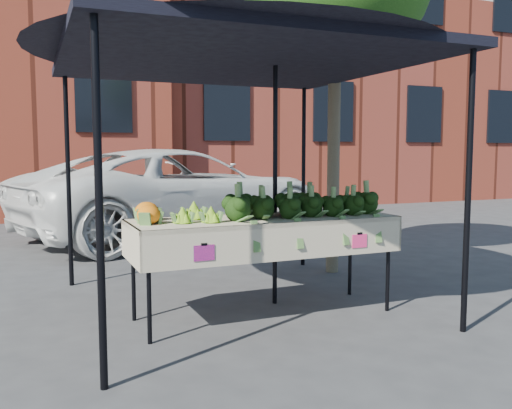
% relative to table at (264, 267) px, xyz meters
% --- Properties ---
extents(ground, '(90.00, 90.00, 0.00)m').
position_rel_table_xyz_m(ground, '(0.09, -0.13, -0.45)').
color(ground, '#343437').
extents(table, '(2.41, 0.83, 0.90)m').
position_rel_table_xyz_m(table, '(0.00, 0.00, 0.00)').
color(table, beige).
rests_on(table, ground).
extents(canopy, '(3.16, 3.16, 2.74)m').
position_rel_table_xyz_m(canopy, '(-0.10, 0.41, 0.92)').
color(canopy, black).
rests_on(canopy, ground).
extents(broccoli_heap, '(1.55, 0.58, 0.27)m').
position_rel_table_xyz_m(broccoli_heap, '(0.36, 0.03, 0.58)').
color(broccoli_heap, black).
rests_on(broccoli_heap, table).
extents(romanesco_cluster, '(0.44, 0.48, 0.21)m').
position_rel_table_xyz_m(romanesco_cluster, '(-0.67, -0.01, 0.55)').
color(romanesco_cluster, '#8BBF26').
rests_on(romanesco_cluster, table).
extents(cauliflower_pair, '(0.24, 0.44, 0.19)m').
position_rel_table_xyz_m(cauliflower_pair, '(-1.04, 0.07, 0.54)').
color(cauliflower_pair, orange).
rests_on(cauliflower_pair, table).
extents(vehicle, '(2.24, 2.89, 5.51)m').
position_rel_table_xyz_m(vehicle, '(0.45, 4.84, 2.31)').
color(vehicle, white).
rests_on(vehicle, ground).
extents(street_tree, '(2.23, 2.23, 4.39)m').
position_rel_table_xyz_m(street_tree, '(1.50, 1.36, 1.74)').
color(street_tree, '#1E4C14').
rests_on(street_tree, ground).
extents(building_right, '(12.00, 8.00, 8.50)m').
position_rel_table_xyz_m(building_right, '(7.09, 12.37, 3.80)').
color(building_right, maroon).
rests_on(building_right, ground).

